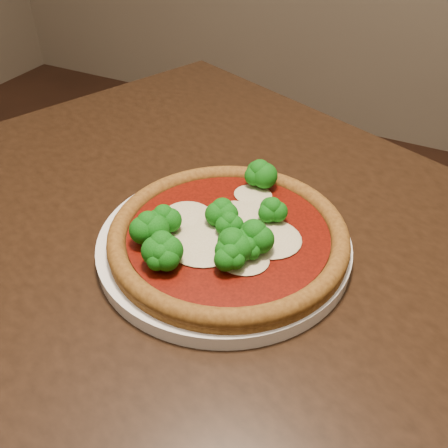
% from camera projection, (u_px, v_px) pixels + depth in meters
% --- Properties ---
extents(dining_table, '(1.33, 1.17, 0.75)m').
position_uv_depth(dining_table, '(231.00, 323.00, 0.66)').
color(dining_table, black).
rests_on(dining_table, floor).
extents(plate, '(0.31, 0.31, 0.02)m').
position_uv_depth(plate, '(224.00, 244.00, 0.62)').
color(plate, white).
rests_on(plate, dining_table).
extents(pizza, '(0.29, 0.29, 0.06)m').
position_uv_depth(pizza, '(226.00, 233.00, 0.59)').
color(pizza, brown).
rests_on(pizza, plate).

